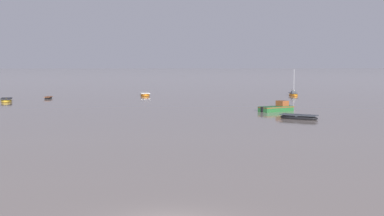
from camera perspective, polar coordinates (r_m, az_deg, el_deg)
The scene contains 6 objects.
rowboat_moored_1 at distance 64.36m, azimuth 10.34°, elevation -0.90°, with size 4.37×3.75×0.68m.
sailboat_moored_0 at distance 105.90m, azimuth 9.83°, elevation 1.31°, with size 1.51×4.44×4.93m.
rowboat_moored_2 at distance 99.15m, azimuth -13.79°, elevation 0.97°, with size 1.07×3.00×0.47m.
motorboat_moored_2 at distance 73.95m, azimuth 8.62°, elevation -0.07°, with size 5.27×4.07×1.93m.
rowboat_moored_4 at distance 93.64m, azimuth -17.59°, elevation 0.71°, with size 2.52×4.87×0.73m.
rowboat_moored_5 at distance 104.46m, azimuth -4.58°, elevation 1.31°, with size 2.07×4.79×0.73m.
Camera 1 is at (0.03, -22.30, 6.42)m, focal length 54.87 mm.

